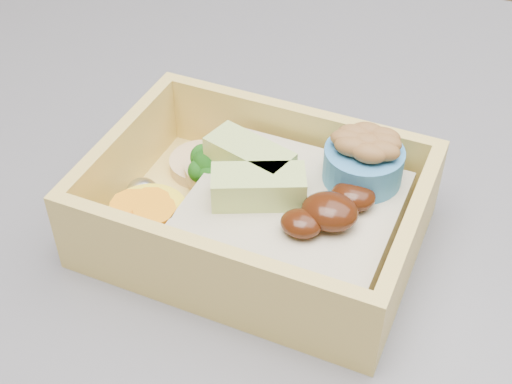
% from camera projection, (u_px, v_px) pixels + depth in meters
% --- Properties ---
extents(bento_box, '(0.18, 0.14, 0.06)m').
position_uv_depth(bento_box, '(267.00, 208.00, 0.38)').
color(bento_box, '#E0BF5C').
rests_on(bento_box, island).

